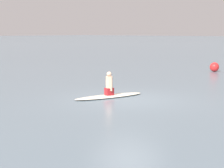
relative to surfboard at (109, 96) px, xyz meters
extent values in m
plane|color=slate|center=(0.11, -0.87, -0.04)|extent=(400.00, 400.00, 0.00)
ellipsoid|color=silver|center=(0.00, 0.00, 0.00)|extent=(3.12, 1.59, 0.08)
cube|color=#A51E23|center=(0.00, 0.00, 0.18)|extent=(0.37, 0.33, 0.29)
cylinder|color=#D6AD8E|center=(0.00, 0.00, 0.55)|extent=(0.34, 0.34, 0.48)
sphere|color=#D6AD8E|center=(0.00, 0.00, 0.87)|extent=(0.19, 0.19, 0.19)
cylinder|color=#D6AD8E|center=(-0.05, -0.16, 0.49)|extent=(0.10, 0.10, 0.53)
cylinder|color=#D6AD8E|center=(0.05, 0.16, 0.49)|extent=(0.10, 0.10, 0.53)
sphere|color=red|center=(11.63, 1.05, 0.26)|extent=(0.60, 0.60, 0.60)
camera|label=1|loc=(-11.01, -9.50, 2.51)|focal=60.12mm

